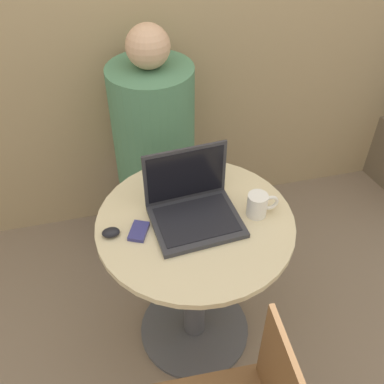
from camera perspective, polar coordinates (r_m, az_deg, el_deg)
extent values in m
plane|color=#7F6B56|center=(2.29, 0.32, -17.00)|extent=(12.00, 12.00, 0.00)
cylinder|color=#4C4C51|center=(2.29, 0.32, -16.87)|extent=(0.52, 0.52, 0.02)
cylinder|color=#4C4C51|center=(1.98, 0.36, -11.37)|extent=(0.10, 0.10, 0.71)
cylinder|color=beige|center=(1.70, 0.41, -3.92)|extent=(0.75, 0.75, 0.02)
cube|color=#2D2D33|center=(1.67, 0.54, -3.77)|extent=(0.34, 0.28, 0.02)
cube|color=black|center=(1.66, 0.54, -3.49)|extent=(0.30, 0.23, 0.00)
cube|color=#2D2D33|center=(1.68, -0.86, 2.30)|extent=(0.32, 0.04, 0.24)
cube|color=black|center=(1.67, -0.80, 2.18)|extent=(0.29, 0.03, 0.21)
cube|color=navy|center=(1.65, -6.77, -4.97)|extent=(0.09, 0.11, 0.02)
ellipsoid|color=black|center=(1.65, -10.25, -5.15)|extent=(0.07, 0.05, 0.03)
cylinder|color=white|center=(1.70, 8.26, -1.64)|extent=(0.08, 0.08, 0.09)
torus|color=white|center=(1.72, 9.89, -1.35)|extent=(0.07, 0.01, 0.07)
cube|color=#3D4766|center=(2.63, -4.52, 0.35)|extent=(0.43, 0.59, 0.45)
cylinder|color=#4C7F5B|center=(2.20, -4.93, 8.30)|extent=(0.40, 0.40, 0.61)
sphere|color=tan|center=(2.01, -5.62, 17.94)|extent=(0.19, 0.19, 0.19)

